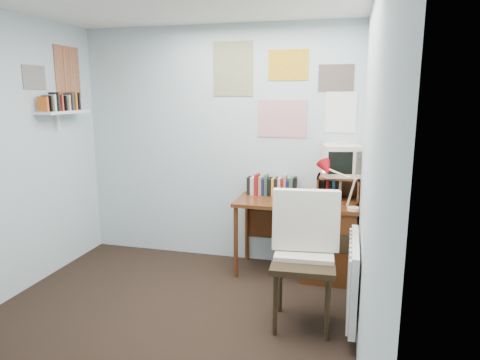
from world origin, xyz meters
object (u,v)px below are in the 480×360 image
(desk_chair, at_px, (303,264))
(desk_lamp, at_px, (354,190))
(tv_riser, at_px, (338,188))
(radiator, at_px, (354,278))
(desk, at_px, (323,237))
(wall_shelf, at_px, (63,112))
(crt_tv, at_px, (341,159))

(desk_chair, bearing_deg, desk_lamp, 61.48)
(tv_riser, distance_m, radiator, 1.15)
(desk, bearing_deg, tv_riser, 42.96)
(desk_lamp, xyz_separation_m, wall_shelf, (-2.84, -0.16, 0.67))
(tv_riser, height_order, radiator, tv_riser)
(desk, distance_m, tv_riser, 0.51)
(desk_chair, height_order, radiator, desk_chair)
(wall_shelf, bearing_deg, tv_riser, 10.32)
(tv_riser, bearing_deg, desk_chair, -100.84)
(desk, distance_m, desk_lamp, 0.65)
(crt_tv, xyz_separation_m, wall_shelf, (-2.71, -0.51, 0.44))
(desk_chair, bearing_deg, radiator, 4.64)
(wall_shelf, bearing_deg, desk_lamp, 3.22)
(desk, xyz_separation_m, wall_shelf, (-2.57, -0.38, 1.21))
(desk_lamp, bearing_deg, tv_riser, 113.79)
(crt_tv, distance_m, wall_shelf, 2.79)
(desk_lamp, relative_size, crt_tv, 1.11)
(crt_tv, bearing_deg, desk_lamp, -82.21)
(desk, xyz_separation_m, tv_riser, (0.12, 0.11, 0.48))
(wall_shelf, bearing_deg, desk, 8.40)
(crt_tv, bearing_deg, desk, -149.32)
(desk_chair, relative_size, tv_riser, 2.57)
(desk_chair, relative_size, radiator, 1.29)
(crt_tv, relative_size, radiator, 0.44)
(desk_chair, distance_m, radiator, 0.39)
(desk_lamp, distance_m, crt_tv, 0.43)
(tv_riser, bearing_deg, wall_shelf, -169.68)
(desk_chair, bearing_deg, tv_riser, 75.85)
(desk, height_order, tv_riser, tv_riser)
(desk_lamp, bearing_deg, crt_tv, 109.73)
(desk_lamp, relative_size, wall_shelf, 0.63)
(desk_chair, height_order, wall_shelf, wall_shelf)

